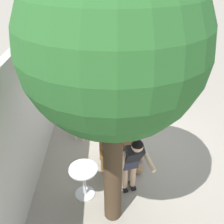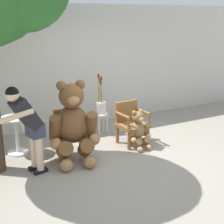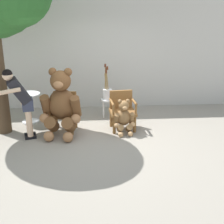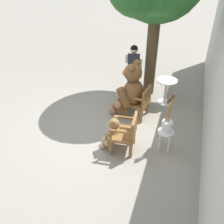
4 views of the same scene
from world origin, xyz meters
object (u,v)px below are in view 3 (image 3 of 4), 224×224
(teddy_bear_large, at_px, (61,103))
(white_stool, at_px, (107,103))
(wooden_chair_right, at_px, (122,109))
(brush_bucket, at_px, (107,92))
(person_visitor, at_px, (20,98))
(round_side_table, at_px, (29,105))
(teddy_bear_small, at_px, (124,117))
(wooden_chair_left, at_px, (64,111))

(teddy_bear_large, distance_m, white_stool, 1.53)
(wooden_chair_right, relative_size, white_stool, 1.87)
(brush_bucket, bearing_deg, wooden_chair_right, -69.34)
(person_visitor, distance_m, brush_bucket, 2.22)
(brush_bucket, bearing_deg, round_side_table, -172.13)
(teddy_bear_small, height_order, white_stool, teddy_bear_small)
(brush_bucket, bearing_deg, person_visitor, -147.15)
(wooden_chair_left, height_order, teddy_bear_large, teddy_bear_large)
(white_stool, bearing_deg, wooden_chair_left, -141.94)
(wooden_chair_left, xyz_separation_m, teddy_bear_small, (1.32, -0.28, -0.08))
(wooden_chair_right, height_order, round_side_table, wooden_chair_right)
(wooden_chair_right, xyz_separation_m, round_side_table, (-2.18, 0.54, -0.01))
(brush_bucket, bearing_deg, teddy_bear_large, -134.52)
(teddy_bear_small, bearing_deg, person_visitor, -176.96)
(wooden_chair_left, distance_m, wooden_chair_right, 1.32)
(person_visitor, height_order, white_stool, person_visitor)
(teddy_bear_small, xyz_separation_m, person_visitor, (-2.16, -0.11, 0.52))
(teddy_bear_small, relative_size, white_stool, 1.69)
(person_visitor, bearing_deg, wooden_chair_right, 10.49)
(wooden_chair_right, bearing_deg, teddy_bear_small, -88.03)
(wooden_chair_right, distance_m, person_visitor, 2.23)
(teddy_bear_small, bearing_deg, brush_bucket, 106.02)
(teddy_bear_small, relative_size, round_side_table, 1.08)
(white_stool, bearing_deg, wooden_chair_right, -69.55)
(wooden_chair_right, bearing_deg, brush_bucket, 110.66)
(brush_bucket, xyz_separation_m, round_side_table, (-1.88, -0.26, -0.20))
(teddy_bear_large, relative_size, round_side_table, 2.04)
(wooden_chair_left, distance_m, teddy_bear_large, 0.37)
(person_visitor, xyz_separation_m, round_side_table, (-0.03, 0.93, -0.46))
(teddy_bear_small, relative_size, brush_bucket, 0.88)
(wooden_chair_left, relative_size, white_stool, 1.87)
(teddy_bear_large, xyz_separation_m, round_side_table, (-0.84, 0.80, -0.27))
(teddy_bear_large, distance_m, teddy_bear_small, 1.39)
(person_visitor, relative_size, white_stool, 3.28)
(teddy_bear_small, height_order, brush_bucket, brush_bucket)
(wooden_chair_right, relative_size, round_side_table, 1.19)
(wooden_chair_left, relative_size, brush_bucket, 0.97)
(wooden_chair_left, bearing_deg, teddy_bear_small, -12.05)
(teddy_bear_large, relative_size, person_visitor, 0.97)
(white_stool, bearing_deg, teddy_bear_large, -134.57)
(wooden_chair_left, height_order, wooden_chair_right, same)
(white_stool, bearing_deg, brush_bucket, -159.98)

